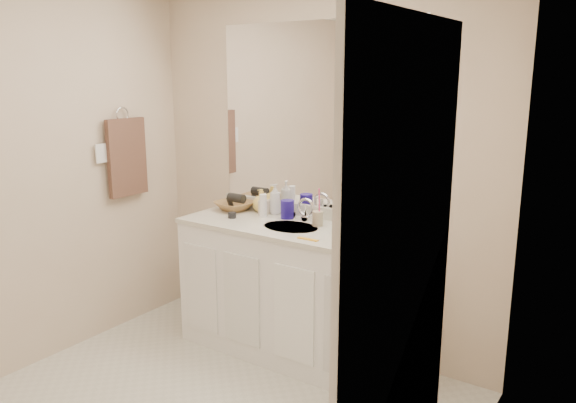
# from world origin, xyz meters

# --- Properties ---
(wall_back) EXTENTS (2.60, 0.02, 2.40)m
(wall_back) POSITION_xyz_m (0.00, 1.30, 1.20)
(wall_back) COLOR beige
(wall_back) RESTS_ON floor
(wall_left) EXTENTS (0.02, 2.60, 2.40)m
(wall_left) POSITION_xyz_m (-1.30, 0.00, 1.20)
(wall_left) COLOR beige
(wall_left) RESTS_ON floor
(wall_right) EXTENTS (0.02, 2.60, 2.40)m
(wall_right) POSITION_xyz_m (1.30, 0.00, 1.20)
(wall_right) COLOR beige
(wall_right) RESTS_ON floor
(vanity_cabinet) EXTENTS (1.50, 0.55, 0.85)m
(vanity_cabinet) POSITION_xyz_m (0.00, 1.02, 0.42)
(vanity_cabinet) COLOR white
(vanity_cabinet) RESTS_ON floor
(countertop) EXTENTS (1.52, 0.57, 0.03)m
(countertop) POSITION_xyz_m (0.00, 1.02, 0.86)
(countertop) COLOR beige
(countertop) RESTS_ON vanity_cabinet
(backsplash) EXTENTS (1.52, 0.03, 0.08)m
(backsplash) POSITION_xyz_m (0.00, 1.29, 0.92)
(backsplash) COLOR silver
(backsplash) RESTS_ON countertop
(sink_basin) EXTENTS (0.37, 0.37, 0.02)m
(sink_basin) POSITION_xyz_m (0.00, 1.00, 0.87)
(sink_basin) COLOR beige
(sink_basin) RESTS_ON countertop
(faucet) EXTENTS (0.02, 0.02, 0.11)m
(faucet) POSITION_xyz_m (0.00, 1.18, 0.94)
(faucet) COLOR silver
(faucet) RESTS_ON countertop
(mirror) EXTENTS (1.48, 0.01, 1.20)m
(mirror) POSITION_xyz_m (0.00, 1.29, 1.56)
(mirror) COLOR white
(mirror) RESTS_ON wall_back
(blue_mug) EXTENTS (0.10, 0.10, 0.12)m
(blue_mug) POSITION_xyz_m (-0.14, 1.17, 0.94)
(blue_mug) COLOR #22148B
(blue_mug) RESTS_ON countertop
(tan_cup) EXTENTS (0.08, 0.08, 0.09)m
(tan_cup) POSITION_xyz_m (0.13, 1.12, 0.93)
(tan_cup) COLOR #C6AF8B
(tan_cup) RESTS_ON countertop
(toothbrush) EXTENTS (0.02, 0.04, 0.19)m
(toothbrush) POSITION_xyz_m (0.14, 1.12, 1.03)
(toothbrush) COLOR #F84180
(toothbrush) RESTS_ON tan_cup
(mouthwash_bottle) EXTENTS (0.09, 0.09, 0.18)m
(mouthwash_bottle) POSITION_xyz_m (0.31, 1.10, 0.97)
(mouthwash_bottle) COLOR #0C7997
(mouthwash_bottle) RESTS_ON countertop
(clear_pump_bottle) EXTENTS (0.07, 0.07, 0.17)m
(clear_pump_bottle) POSITION_xyz_m (0.51, 1.14, 0.97)
(clear_pump_bottle) COLOR silver
(clear_pump_bottle) RESTS_ON countertop
(soap_dish) EXTENTS (0.11, 0.09, 0.01)m
(soap_dish) POSITION_xyz_m (0.45, 0.94, 0.89)
(soap_dish) COLOR silver
(soap_dish) RESTS_ON countertop
(green_soap) EXTENTS (0.09, 0.07, 0.03)m
(green_soap) POSITION_xyz_m (0.45, 0.94, 0.90)
(green_soap) COLOR #B2D935
(green_soap) RESTS_ON soap_dish
(orange_comb) EXTENTS (0.14, 0.03, 0.01)m
(orange_comb) POSITION_xyz_m (0.24, 0.83, 0.88)
(orange_comb) COLOR #F9A91A
(orange_comb) RESTS_ON countertop
(dark_jar) EXTENTS (0.06, 0.06, 0.04)m
(dark_jar) POSITION_xyz_m (-0.45, 0.97, 0.90)
(dark_jar) COLOR black
(dark_jar) RESTS_ON countertop
(extra_white_bottle) EXTENTS (0.06, 0.06, 0.16)m
(extra_white_bottle) POSITION_xyz_m (-0.30, 1.11, 0.96)
(extra_white_bottle) COLOR white
(extra_white_bottle) RESTS_ON countertop
(soap_bottle_white) EXTENTS (0.11, 0.11, 0.21)m
(soap_bottle_white) POSITION_xyz_m (-0.28, 1.22, 0.99)
(soap_bottle_white) COLOR white
(soap_bottle_white) RESTS_ON countertop
(soap_bottle_cream) EXTENTS (0.07, 0.07, 0.15)m
(soap_bottle_cream) POSITION_xyz_m (-0.34, 1.18, 0.95)
(soap_bottle_cream) COLOR beige
(soap_bottle_cream) RESTS_ON countertop
(soap_bottle_yellow) EXTENTS (0.16, 0.16, 0.16)m
(soap_bottle_yellow) POSITION_xyz_m (-0.40, 1.22, 0.96)
(soap_bottle_yellow) COLOR #FBD661
(soap_bottle_yellow) RESTS_ON countertop
(wicker_basket) EXTENTS (0.30, 0.30, 0.06)m
(wicker_basket) POSITION_xyz_m (-0.58, 1.15, 0.91)
(wicker_basket) COLOR olive
(wicker_basket) RESTS_ON countertop
(hair_dryer) EXTENTS (0.13, 0.07, 0.06)m
(hair_dryer) POSITION_xyz_m (-0.56, 1.15, 0.97)
(hair_dryer) COLOR black
(hair_dryer) RESTS_ON wicker_basket
(towel_ring) EXTENTS (0.01, 0.11, 0.11)m
(towel_ring) POSITION_xyz_m (-1.27, 0.77, 1.55)
(towel_ring) COLOR silver
(towel_ring) RESTS_ON wall_left
(hand_towel) EXTENTS (0.04, 0.32, 0.55)m
(hand_towel) POSITION_xyz_m (-1.25, 0.77, 1.25)
(hand_towel) COLOR #38251E
(hand_towel) RESTS_ON towel_ring
(switch_plate) EXTENTS (0.01, 0.08, 0.13)m
(switch_plate) POSITION_xyz_m (-1.27, 0.57, 1.30)
(switch_plate) COLOR white
(switch_plate) RESTS_ON wall_left
(door) EXTENTS (0.02, 0.82, 2.00)m
(door) POSITION_xyz_m (1.29, -0.30, 1.00)
(door) COLOR silver
(door) RESTS_ON floor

